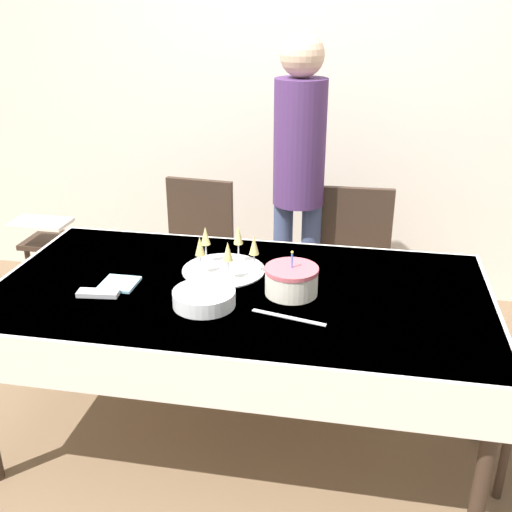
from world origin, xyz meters
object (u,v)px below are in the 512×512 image
at_px(plate_stack_main, 204,298).
at_px(high_chair, 52,252).
at_px(dining_chair_far_left, 195,256).
at_px(birthday_cake, 291,280).
at_px(champagne_tray, 224,257).
at_px(person_standing, 299,165).
at_px(dining_chair_far_right, 353,267).

height_order(plate_stack_main, high_chair, plate_stack_main).
bearing_deg(dining_chair_far_left, birthday_cake, -52.55).
xyz_separation_m(champagne_tray, person_standing, (0.24, 0.78, 0.23)).
height_order(dining_chair_far_left, champagne_tray, champagne_tray).
distance_m(birthday_cake, person_standing, 0.98).
bearing_deg(birthday_cake, champagne_tray, 152.35).
bearing_deg(dining_chair_far_right, high_chair, -178.61).
xyz_separation_m(dining_chair_far_left, plate_stack_main, (0.35, -1.05, 0.29)).
bearing_deg(high_chair, dining_chair_far_right, 1.39).
distance_m(dining_chair_far_left, birthday_cake, 1.16).
height_order(dining_chair_far_left, plate_stack_main, dining_chair_far_left).
bearing_deg(dining_chair_far_left, plate_stack_main, -71.57).
distance_m(dining_chair_far_right, birthday_cake, 0.97).
bearing_deg(high_chair, dining_chair_far_left, 2.81).
relative_size(dining_chair_far_right, champagne_tray, 2.52).
bearing_deg(dining_chair_far_left, dining_chair_far_right, 0.02).
height_order(dining_chair_far_right, person_standing, person_standing).
xyz_separation_m(dining_chair_far_left, champagne_tray, (0.35, -0.71, 0.32)).
height_order(champagne_tray, plate_stack_main, champagne_tray).
bearing_deg(plate_stack_main, dining_chair_far_right, 61.56).
xyz_separation_m(birthday_cake, high_chair, (-1.56, 0.84, -0.34)).
xyz_separation_m(dining_chair_far_left, dining_chair_far_right, (0.92, 0.00, 0.00)).
distance_m(dining_chair_far_left, champagne_tray, 0.86).
relative_size(champagne_tray, plate_stack_main, 1.49).
relative_size(dining_chair_far_left, birthday_cake, 4.25).
height_order(dining_chair_far_left, birthday_cake, birthday_cake).
relative_size(birthday_cake, champagne_tray, 0.59).
relative_size(dining_chair_far_right, birthday_cake, 4.25).
relative_size(dining_chair_far_left, high_chair, 1.33).
bearing_deg(champagne_tray, birthday_cake, -27.65).
xyz_separation_m(dining_chair_far_right, birthday_cake, (-0.24, -0.88, 0.32)).
distance_m(dining_chair_far_right, plate_stack_main, 1.23).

